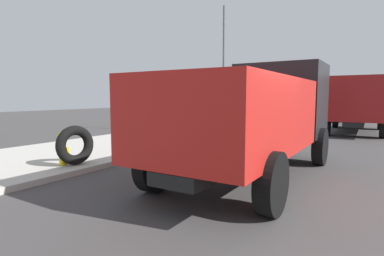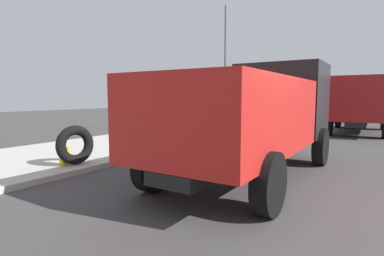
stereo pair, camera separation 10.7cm
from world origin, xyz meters
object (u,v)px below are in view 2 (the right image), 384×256
at_px(fire_hydrant, 63,147).
at_px(dump_truck_gray, 359,104).
at_px(dump_truck_green, 347,101).
at_px(street_light_pole, 225,70).
at_px(dump_truck_red, 254,112).
at_px(loose_tire, 75,145).

height_order(fire_hydrant, dump_truck_gray, dump_truck_gray).
bearing_deg(fire_hydrant, dump_truck_gray, -22.47).
height_order(fire_hydrant, dump_truck_green, dump_truck_green).
height_order(dump_truck_gray, street_light_pole, street_light_pole).
relative_size(dump_truck_red, dump_truck_green, 0.99).
bearing_deg(dump_truck_gray, dump_truck_green, 9.96).
relative_size(dump_truck_red, dump_truck_gray, 0.99).
distance_m(loose_tire, dump_truck_green, 24.32).
distance_m(loose_tire, dump_truck_red, 4.89).
bearing_deg(street_light_pole, dump_truck_green, -16.49).
bearing_deg(loose_tire, street_light_pole, 1.72).
height_order(dump_truck_green, street_light_pole, street_light_pole).
bearing_deg(loose_tire, fire_hydrant, 130.92).
distance_m(dump_truck_red, street_light_pole, 8.90).
relative_size(loose_tire, dump_truck_gray, 0.15).
xyz_separation_m(loose_tire, street_light_pole, (9.56, 0.29, 2.74)).
distance_m(dump_truck_gray, dump_truck_green, 9.96).
bearing_deg(dump_truck_green, street_light_pole, 163.51).
distance_m(loose_tire, dump_truck_gray, 15.30).
relative_size(loose_tire, dump_truck_red, 0.15).
distance_m(fire_hydrant, loose_tire, 0.33).
bearing_deg(loose_tire, dump_truck_green, -9.43).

